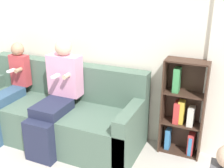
{
  "coord_description": "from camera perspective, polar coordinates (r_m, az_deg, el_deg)",
  "views": [
    {
      "loc": [
        1.85,
        -2.08,
        1.93
      ],
      "look_at": [
        0.68,
        0.55,
        0.82
      ],
      "focal_mm": 45.0,
      "sensor_mm": 36.0,
      "label": 1
    }
  ],
  "objects": [
    {
      "name": "couch",
      "position": [
        3.6,
        -11.31,
        -5.96
      ],
      "size": [
        2.19,
        0.81,
        0.92
      ],
      "color": "#4C6656",
      "rests_on": "ground_plane"
    },
    {
      "name": "child_seated",
      "position": [
        3.73,
        -20.52,
        -1.58
      ],
      "size": [
        0.25,
        0.75,
        1.15
      ],
      "color": "#335170",
      "rests_on": "ground_plane"
    },
    {
      "name": "adult_seated",
      "position": [
        3.29,
        -11.27,
        -2.19
      ],
      "size": [
        0.4,
        0.73,
        1.26
      ],
      "color": "#232842",
      "rests_on": "ground_plane"
    },
    {
      "name": "ground_plane",
      "position": [
        3.38,
        -14.96,
        -14.5
      ],
      "size": [
        14.0,
        14.0,
        0.0
      ],
      "primitive_type": "plane",
      "color": "#BCB2A8"
    },
    {
      "name": "bookshelf",
      "position": [
        3.25,
        14.25,
        -5.46
      ],
      "size": [
        0.46,
        0.22,
        1.11
      ],
      "color": "#3D281E",
      "rests_on": "ground_plane"
    },
    {
      "name": "back_wall",
      "position": [
        3.6,
        -7.52,
        10.45
      ],
      "size": [
        10.0,
        0.06,
        2.55
      ],
      "color": "silver",
      "rests_on": "ground_plane"
    }
  ]
}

